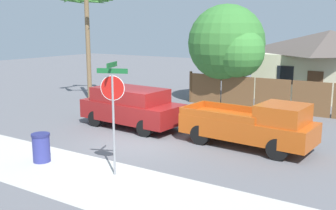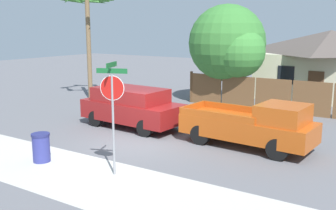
# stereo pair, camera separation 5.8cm
# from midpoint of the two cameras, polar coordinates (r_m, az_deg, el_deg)

# --- Properties ---
(ground_plane) EXTENTS (80.00, 80.00, 0.00)m
(ground_plane) POSITION_cam_midpoint_polar(r_m,az_deg,el_deg) (15.55, -4.67, -5.69)
(ground_plane) COLOR slate
(sidewalk_strip) EXTENTS (36.00, 3.20, 0.01)m
(sidewalk_strip) POSITION_cam_midpoint_polar(r_m,az_deg,el_deg) (13.03, -14.47, -9.39)
(sidewalk_strip) COLOR beige
(sidewalk_strip) RESTS_ON ground
(wooden_fence) EXTENTS (12.29, 0.12, 1.90)m
(wooden_fence) POSITION_cam_midpoint_polar(r_m,az_deg,el_deg) (21.72, 17.59, 1.11)
(wooden_fence) COLOR brown
(wooden_fence) RESTS_ON ground
(house) EXTENTS (8.50, 7.55, 4.34)m
(house) POSITION_cam_midpoint_polar(r_m,az_deg,el_deg) (27.98, 22.39, 5.72)
(house) COLOR beige
(house) RESTS_ON ground
(oak_tree) EXTENTS (4.76, 4.53, 5.87)m
(oak_tree) POSITION_cam_midpoint_polar(r_m,az_deg,el_deg) (23.50, 8.99, 8.61)
(oak_tree) COLOR brown
(oak_tree) RESTS_ON ground
(palm_tree) EXTENTS (3.20, 3.42, 6.56)m
(palm_tree) POSITION_cam_midpoint_polar(r_m,az_deg,el_deg) (25.29, -11.57, 13.60)
(palm_tree) COLOR brown
(palm_tree) RESTS_ON ground
(red_suv) EXTENTS (4.91, 2.31, 1.81)m
(red_suv) POSITION_cam_midpoint_polar(r_m,az_deg,el_deg) (17.97, -5.19, -0.17)
(red_suv) COLOR maroon
(red_suv) RESTS_ON ground
(orange_pickup) EXTENTS (5.16, 2.23, 1.81)m
(orange_pickup) POSITION_cam_midpoint_polar(r_m,az_deg,el_deg) (15.18, 12.33, -2.90)
(orange_pickup) COLOR #B74C14
(orange_pickup) RESTS_ON ground
(stop_sign) EXTENTS (0.90, 0.81, 3.50)m
(stop_sign) POSITION_cam_midpoint_polar(r_m,az_deg,el_deg) (11.90, -7.92, 0.87)
(stop_sign) COLOR gray
(stop_sign) RESTS_ON ground
(trash_bin) EXTENTS (0.62, 0.62, 0.99)m
(trash_bin) POSITION_cam_midpoint_polar(r_m,az_deg,el_deg) (14.09, -17.82, -5.88)
(trash_bin) COLOR navy
(trash_bin) RESTS_ON ground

